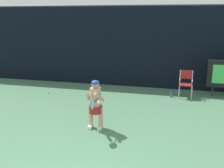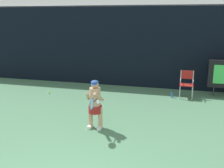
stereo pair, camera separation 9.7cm
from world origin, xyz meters
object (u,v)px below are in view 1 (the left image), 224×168
tennis_player (95,103)px  tennis_ball_loose (48,93)px  water_bottle (171,94)px  umpire_chair (186,82)px  tennis_racket (93,104)px

tennis_player → tennis_ball_loose: tennis_player is taller
water_bottle → tennis_player: (-2.04, -3.64, 0.66)m
umpire_chair → tennis_player: size_ratio=0.75×
tennis_ball_loose → water_bottle: bearing=8.2°
umpire_chair → tennis_ball_loose: (-5.60, -0.90, -0.58)m
water_bottle → tennis_ball_loose: water_bottle is taller
umpire_chair → tennis_ball_loose: bearing=-170.8°
umpire_chair → tennis_player: bearing=-124.1°
tennis_racket → tennis_ball_loose: (-3.14, 3.52, -0.93)m
water_bottle → tennis_racket: tennis_racket is taller
tennis_player → umpire_chair: bearing=55.9°
umpire_chair → tennis_ball_loose: 5.71m
tennis_player → tennis_ball_loose: bearing=136.1°
water_bottle → tennis_racket: 4.74m
water_bottle → tennis_player: tennis_player is taller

